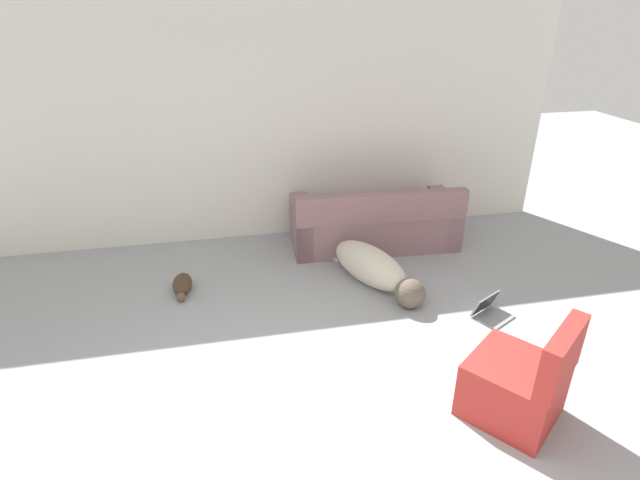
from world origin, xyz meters
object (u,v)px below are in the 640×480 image
Objects in this scene: laptop_open at (490,310)px; side_chair at (519,384)px; couch at (374,224)px; cat at (182,285)px; dog at (375,269)px.

side_chair reaches higher than laptop_open.
couch reaches higher than cat.
side_chair is at bearing -12.06° from dog.
laptop_open is (0.63, -1.72, -0.21)m from couch.
couch is at bearing -124.00° from side_chair.
couch reaches higher than laptop_open.
side_chair reaches higher than couch.
cat is (-2.01, 0.30, -0.13)m from dog.
laptop_open is (0.92, -0.78, -0.13)m from dog.
cat is 3.36m from side_chair.
dog is 1.21m from laptop_open.
side_chair is at bearing -139.23° from laptop_open.
dog is at bearing 111.46° from laptop_open.
dog is at bearing 76.24° from couch.
couch reaches higher than dog.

